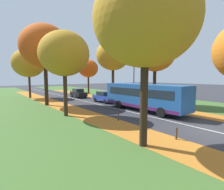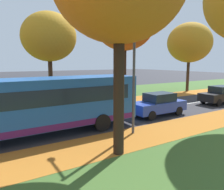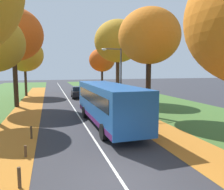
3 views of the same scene
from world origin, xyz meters
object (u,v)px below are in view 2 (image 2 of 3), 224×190
at_px(bus, 43,103).
at_px(car_black_following, 221,95).
at_px(tree_left_far, 189,43).
at_px(tree_left_near, 49,37).
at_px(tree_left_mid, 124,23).
at_px(streetlamp_right, 130,63).
at_px(car_blue_lead, 158,104).

bearing_deg(bus, car_black_following, 90.45).
bearing_deg(tree_left_far, tree_left_near, -91.66).
bearing_deg(car_black_following, tree_left_far, 148.81).
bearing_deg(tree_left_far, tree_left_mid, -90.34).
height_order(tree_left_mid, streetlamp_right, tree_left_mid).
relative_size(tree_left_near, car_black_following, 1.89).
distance_m(tree_left_far, car_black_following, 10.15).
distance_m(tree_left_near, car_blue_lead, 10.96).
relative_size(streetlamp_right, bus, 0.57).
distance_m(tree_left_near, car_black_following, 16.32).
height_order(tree_left_near, bus, tree_left_near).
distance_m(streetlamp_right, bus, 5.02).
height_order(tree_left_near, tree_left_far, tree_left_far).
relative_size(tree_left_far, bus, 0.84).
xyz_separation_m(streetlamp_right, car_black_following, (-2.17, 12.06, -2.92)).
distance_m(bus, car_black_following, 16.19).
bearing_deg(tree_left_far, car_blue_lead, -58.70).
xyz_separation_m(tree_left_mid, car_blue_lead, (7.69, -2.41, -6.91)).
xyz_separation_m(tree_left_near, car_black_following, (7.86, 13.35, -5.13)).
bearing_deg(car_blue_lead, car_black_following, 91.98).
bearing_deg(tree_left_near, car_black_following, 59.52).
bearing_deg(bus, tree_left_far, 109.93).
xyz_separation_m(tree_left_mid, streetlamp_right, (9.57, -6.37, -3.99)).
relative_size(tree_left_mid, tree_left_far, 1.21).
bearing_deg(tree_left_far, car_black_following, -31.19).
relative_size(tree_left_mid, car_blue_lead, 2.51).
bearing_deg(car_black_following, car_blue_lead, -88.02).
xyz_separation_m(tree_left_mid, tree_left_far, (0.06, 10.14, -1.50)).
distance_m(tree_left_far, bus, 22.39).
xyz_separation_m(tree_left_near, tree_left_mid, (0.45, 7.66, 1.78)).
xyz_separation_m(tree_left_far, bus, (7.47, -20.61, -4.52)).
xyz_separation_m(streetlamp_right, bus, (-2.04, -4.11, -2.04)).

